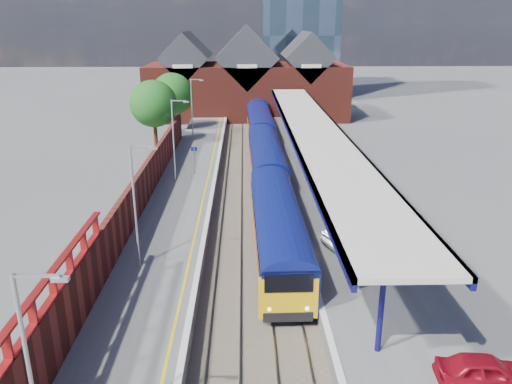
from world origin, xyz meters
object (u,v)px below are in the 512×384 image
at_px(train, 262,137).
at_px(platform_sign, 194,156).
at_px(lamp_post_a, 34,370).
at_px(lamp_post_d, 193,105).
at_px(lamp_post_c, 175,135).
at_px(parked_car_blue, 365,207).
at_px(lamp_post_b, 137,199).
at_px(parked_car_silver, 358,235).
at_px(parked_car_dark, 346,182).
at_px(parked_car_red, 486,371).

distance_m(train, platform_sign, 11.76).
xyz_separation_m(lamp_post_a, lamp_post_d, (0.00, 46.00, 0.00)).
xyz_separation_m(train, lamp_post_c, (-7.86, -11.79, 2.87)).
bearing_deg(train, lamp_post_d, 151.83).
distance_m(lamp_post_a, lamp_post_d, 46.00).
xyz_separation_m(lamp_post_c, lamp_post_d, (0.00, 16.00, 0.00)).
relative_size(lamp_post_c, parked_car_blue, 1.70).
xyz_separation_m(lamp_post_b, platform_sign, (1.36, 18.00, -2.30)).
xyz_separation_m(lamp_post_d, parked_car_silver, (12.78, -29.67, -3.26)).
bearing_deg(parked_car_dark, parked_car_silver, 151.82).
xyz_separation_m(train, lamp_post_d, (-7.86, 4.21, 2.87)).
bearing_deg(lamp_post_b, lamp_post_a, -90.00).
height_order(lamp_post_c, parked_car_dark, lamp_post_c).
bearing_deg(lamp_post_a, lamp_post_b, 90.00).
relative_size(platform_sign, parked_car_blue, 0.61).
distance_m(train, lamp_post_d, 9.36).
bearing_deg(lamp_post_c, lamp_post_d, 90.00).
xyz_separation_m(lamp_post_a, parked_car_dark, (14.11, 26.99, -3.32)).
relative_size(lamp_post_a, lamp_post_d, 1.00).
distance_m(lamp_post_b, platform_sign, 18.20).
bearing_deg(parked_car_dark, lamp_post_d, 15.50).
bearing_deg(lamp_post_a, parked_car_silver, 51.95).
distance_m(train, lamp_post_c, 14.46).
xyz_separation_m(lamp_post_c, parked_car_silver, (12.78, -13.67, -3.26)).
relative_size(lamp_post_a, platform_sign, 2.80).
relative_size(lamp_post_d, parked_car_red, 1.90).
bearing_deg(lamp_post_d, parked_car_red, -70.60).
height_order(lamp_post_b, parked_car_blue, lamp_post_b).
xyz_separation_m(train, platform_sign, (-6.49, -9.79, 0.57)).
bearing_deg(lamp_post_d, train, -28.17).
bearing_deg(parked_car_dark, lamp_post_c, 56.87).
bearing_deg(lamp_post_a, parked_car_dark, 62.40).
relative_size(parked_car_dark, parked_car_blue, 1.12).
xyz_separation_m(train, lamp_post_a, (-7.86, -41.79, 2.87)).
relative_size(train, parked_car_blue, 16.05).
bearing_deg(lamp_post_b, platform_sign, 85.67).
bearing_deg(lamp_post_d, lamp_post_c, -90.00).
relative_size(lamp_post_b, lamp_post_d, 1.00).
bearing_deg(parked_car_blue, lamp_post_a, 158.17).
relative_size(lamp_post_a, lamp_post_c, 1.00).
relative_size(platform_sign, parked_car_silver, 0.57).
bearing_deg(parked_car_red, lamp_post_b, 60.29).
distance_m(lamp_post_d, parked_car_silver, 32.47).
distance_m(lamp_post_c, parked_car_red, 30.32).
height_order(platform_sign, parked_car_red, platform_sign).
xyz_separation_m(lamp_post_c, parked_car_red, (14.86, -26.21, -3.36)).
xyz_separation_m(lamp_post_a, lamp_post_c, (0.00, 30.00, 0.00)).
height_order(lamp_post_d, parked_car_silver, lamp_post_d).
height_order(lamp_post_a, lamp_post_d, same).
bearing_deg(lamp_post_b, train, 74.22).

